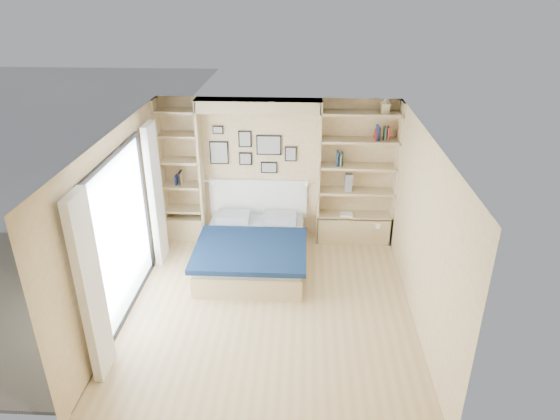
{
  "coord_description": "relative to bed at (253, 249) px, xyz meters",
  "views": [
    {
      "loc": [
        0.45,
        -5.79,
        4.29
      ],
      "look_at": [
        0.11,
        0.9,
        1.12
      ],
      "focal_mm": 32.0,
      "sensor_mm": 36.0,
      "label": 1
    }
  ],
  "objects": [
    {
      "name": "deck",
      "position": [
        -3.25,
        -1.18,
        -0.27
      ],
      "size": [
        3.2,
        4.0,
        0.05
      ],
      "primitive_type": "cube",
      "color": "brown",
      "rests_on": "ground"
    },
    {
      "name": "ground",
      "position": [
        0.35,
        -1.18,
        -0.27
      ],
      "size": [
        4.5,
        4.5,
        0.0
      ],
      "primitive_type": "plane",
      "color": "tan",
      "rests_on": "ground"
    },
    {
      "name": "deck_chair",
      "position": [
        -3.06,
        -0.49,
        0.06
      ],
      "size": [
        0.63,
        0.79,
        0.7
      ],
      "rotation": [
        0.0,
        0.0,
        0.35
      ],
      "color": "tan",
      "rests_on": "ground"
    },
    {
      "name": "photo_gallery",
      "position": [
        -0.1,
        1.04,
        1.33
      ],
      "size": [
        1.48,
        0.02,
        0.82
      ],
      "color": "black",
      "rests_on": "ground"
    },
    {
      "name": "room_shell",
      "position": [
        -0.04,
        0.34,
        0.8
      ],
      "size": [
        4.5,
        4.5,
        4.5
      ],
      "color": "beige",
      "rests_on": "ground"
    },
    {
      "name": "shelf_decor",
      "position": [
        1.39,
        0.89,
        1.41
      ],
      "size": [
        3.56,
        0.23,
        2.03
      ],
      "color": "navy",
      "rests_on": "ground"
    },
    {
      "name": "reading_lamps",
      "position": [
        0.05,
        0.82,
        0.83
      ],
      "size": [
        1.92,
        0.12,
        0.15
      ],
      "color": "silver",
      "rests_on": "ground"
    },
    {
      "name": "bed",
      "position": [
        0.0,
        0.0,
        0.0
      ],
      "size": [
        1.71,
        2.12,
        1.07
      ],
      "color": "tan",
      "rests_on": "ground"
    }
  ]
}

